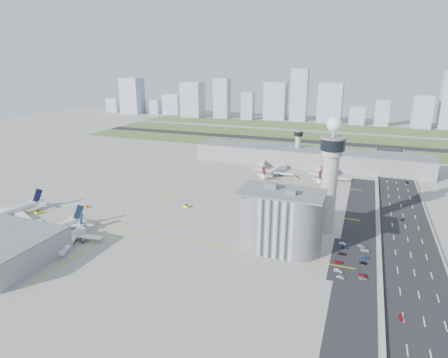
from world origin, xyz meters
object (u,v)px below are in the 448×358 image
(secondary_tower, at_px, (298,144))
(jet_bridge_near_1, at_px, (19,233))
(airplane_far_a, at_px, (274,168))
(car_lot_7, at_px, (363,275))
(jet_bridge_near_2, at_px, (62,242))
(car_hw_4, at_px, (384,163))
(tug_2, at_px, (84,226))
(car_lot_11, at_px, (362,246))
(tug_4, at_px, (271,172))
(car_lot_4, at_px, (345,248))
(car_lot_8, at_px, (363,263))
(airplane_near_c, at_px, (73,234))
(tug_1, at_px, (87,207))
(car_lot_6, at_px, (363,278))
(airplane_near_b, at_px, (46,226))
(car_hw_0, at_px, (401,317))
(airplane_near_a, at_px, (8,208))
(jet_bridge_far_0, at_px, (263,163))
(car_lot_1, at_px, (338,271))
(airplane_far_b, at_px, (328,172))
(control_tower, at_px, (330,171))
(tug_5, at_px, (296,178))
(tug_3, at_px, (186,206))
(car_lot_3, at_px, (342,254))
(jet_bridge_far_1, at_px, (318,168))
(car_lot_5, at_px, (343,244))
(car_lot_2, at_px, (339,262))
(car_hw_1, at_px, (402,219))
(car_lot_9, at_px, (365,257))
(tug_0, at_px, (38,212))
(car_lot_0, at_px, (341,277))
(car_lot_10, at_px, (365,250))
(car_hw_2, at_px, (407,182))

(secondary_tower, relative_size, jet_bridge_near_1, 2.28)
(airplane_far_a, xyz_separation_m, car_lot_7, (75.45, -143.11, -5.43))
(jet_bridge_near_2, bearing_deg, car_hw_4, -23.59)
(tug_2, height_order, car_lot_11, tug_2)
(tug_4, distance_m, car_lot_4, 141.10)
(secondary_tower, relative_size, car_lot_8, 9.10)
(airplane_near_c, height_order, tug_1, airplane_near_c)
(car_lot_6, bearing_deg, airplane_near_b, 102.07)
(car_hw_0, bearing_deg, airplane_near_b, 175.70)
(airplane_near_a, xyz_separation_m, jet_bridge_far_0, (113.22, 174.79, -3.56))
(airplane_near_b, distance_m, tug_1, 44.05)
(car_lot_6, height_order, car_hw_0, car_lot_6)
(car_lot_1, bearing_deg, airplane_near_b, 105.59)
(airplane_far_b, bearing_deg, car_lot_7, -152.95)
(control_tower, xyz_separation_m, tug_5, (-33.73, 94.90, -34.17))
(secondary_tower, height_order, car_hw_4, secondary_tower)
(tug_3, xyz_separation_m, car_lot_3, (100.96, -30.06, -0.43))
(control_tower, relative_size, jet_bridge_far_1, 4.61)
(car_lot_3, relative_size, car_lot_8, 1.15)
(airplane_near_a, xyz_separation_m, car_lot_5, (193.67, 36.25, -5.84))
(car_lot_4, bearing_deg, car_lot_1, -177.25)
(tug_4, relative_size, tug_5, 0.90)
(control_tower, xyz_separation_m, airplane_far_a, (-54.07, 99.91, -29.06))
(car_lot_6, bearing_deg, car_lot_2, 52.44)
(jet_bridge_near_2, height_order, car_hw_0, jet_bridge_near_2)
(secondary_tower, bearing_deg, jet_bridge_near_2, -111.47)
(airplane_far_b, height_order, car_hw_1, airplane_far_b)
(jet_bridge_far_1, xyz_separation_m, car_lot_9, (41.58, -150.14, -2.21))
(control_tower, xyz_separation_m, jet_bridge_far_0, (-70.00, 124.00, -32.19))
(car_lot_3, distance_m, car_lot_4, 7.33)
(car_lot_2, xyz_separation_m, car_lot_6, (11.25, -10.78, -0.01))
(airplane_far_b, relative_size, car_lot_4, 11.79)
(jet_bridge_near_1, height_order, car_lot_1, jet_bridge_near_1)
(airplane_far_b, height_order, tug_0, airplane_far_b)
(jet_bridge_far_1, xyz_separation_m, car_hw_0, (55.03, -193.09, -2.29))
(car_lot_2, bearing_deg, car_lot_3, -5.04)
(airplane_far_a, height_order, car_lot_9, airplane_far_a)
(secondary_tower, height_order, airplane_far_b, secondary_tower)
(car_lot_0, relative_size, car_lot_4, 1.02)
(tug_1, distance_m, car_lot_5, 161.10)
(car_lot_6, height_order, car_hw_4, car_hw_4)
(control_tower, distance_m, car_lot_1, 56.25)
(jet_bridge_near_1, relative_size, tug_0, 3.92)
(tug_3, distance_m, car_lot_2, 107.37)
(car_lot_10, bearing_deg, car_hw_0, -165.37)
(tug_4, xyz_separation_m, car_lot_5, (67.98, -118.56, -0.22))
(tug_5, distance_m, car_hw_1, 98.75)
(car_lot_9, relative_size, car_hw_2, 0.90)
(secondary_tower, relative_size, car_lot_3, 7.88)
(airplane_near_c, height_order, car_lot_7, airplane_near_c)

